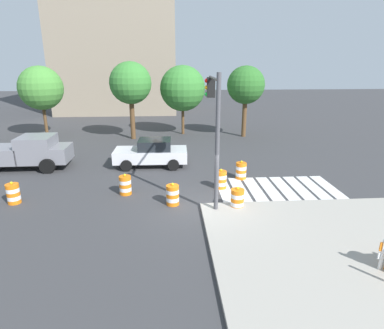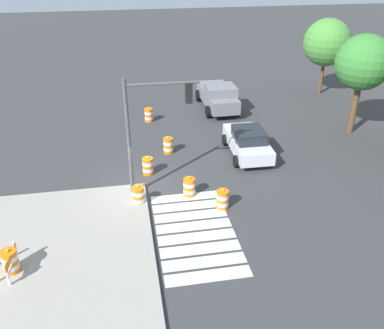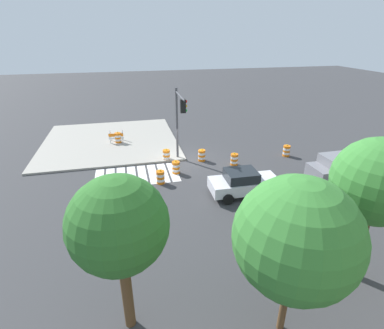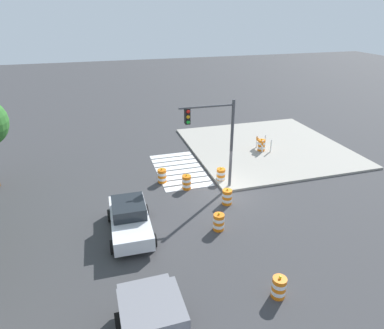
{
  "view_description": "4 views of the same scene",
  "coord_description": "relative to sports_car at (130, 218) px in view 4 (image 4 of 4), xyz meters",
  "views": [
    {
      "loc": [
        -1.24,
        -12.85,
        6.03
      ],
      "look_at": [
        -0.21,
        2.13,
        1.24
      ],
      "focal_mm": 30.34,
      "sensor_mm": 36.0,
      "label": 1
    },
    {
      "loc": [
        17.29,
        -0.71,
        10.62
      ],
      "look_at": [
        0.39,
        2.31,
        1.19
      ],
      "focal_mm": 38.09,
      "sensor_mm": 36.0,
      "label": 2
    },
    {
      "loc": [
        4.42,
        20.88,
        9.36
      ],
      "look_at": [
        0.13,
        2.5,
        0.78
      ],
      "focal_mm": 27.34,
      "sensor_mm": 36.0,
      "label": 3
    },
    {
      "loc": [
        -16.81,
        6.96,
        10.36
      ],
      "look_at": [
        0.93,
        1.76,
        1.76
      ],
      "focal_mm": 31.7,
      "sensor_mm": 36.0,
      "label": 4
    }
  ],
  "objects": [
    {
      "name": "traffic_barrel_on_sidewalk",
      "position": [
        7.61,
        -11.11,
        -0.21
      ],
      "size": [
        0.56,
        0.56,
        1.02
      ],
      "color": "orange",
      "rests_on": "sidewalk_corner"
    },
    {
      "name": "traffic_barrel_median_far",
      "position": [
        3.9,
        -6.33,
        -0.36
      ],
      "size": [
        0.56,
        0.56,
        1.02
      ],
      "color": "orange",
      "rests_on": "ground"
    },
    {
      "name": "construction_barricade",
      "position": [
        7.76,
        -11.18,
        -0.09
      ],
      "size": [
        1.3,
        0.85,
        1.0
      ],
      "color": "silver",
      "rests_on": "sidewalk_corner"
    },
    {
      "name": "traffic_barrel_far_curb",
      "position": [
        3.57,
        -3.93,
        -0.36
      ],
      "size": [
        0.56,
        0.56,
        1.02
      ],
      "color": "orange",
      "rests_on": "ground"
    },
    {
      "name": "crosswalk_stripes",
      "position": [
        6.36,
        -4.16,
        -0.8
      ],
      "size": [
        5.85,
        3.2,
        0.02
      ],
      "color": "silver",
      "rests_on": "ground"
    },
    {
      "name": "sidewalk_corner",
      "position": [
        8.36,
        -11.96,
        -0.74
      ],
      "size": [
        12.0,
        12.0,
        0.15
      ],
      "primitive_type": "cube",
      "color": "#9E998E",
      "rests_on": "ground"
    },
    {
      "name": "traffic_barrel_near_corner",
      "position": [
        -1.05,
        -4.34,
        -0.36
      ],
      "size": [
        0.56,
        0.56,
        1.02
      ],
      "color": "orange",
      "rests_on": "ground"
    },
    {
      "name": "traffic_barrel_lane_center",
      "position": [
        1.17,
        -5.68,
        -0.36
      ],
      "size": [
        0.56,
        0.56,
        1.02
      ],
      "color": "orange",
      "rests_on": "ground"
    },
    {
      "name": "sports_car",
      "position": [
        0.0,
        0.0,
        0.0
      ],
      "size": [
        4.34,
        2.21,
        1.63
      ],
      "color": "silver",
      "rests_on": "ground"
    },
    {
      "name": "traffic_barrel_crosswalk_end",
      "position": [
        -5.86,
        -5.04,
        -0.36
      ],
      "size": [
        0.56,
        0.56,
        1.02
      ],
      "color": "orange",
      "rests_on": "ground"
    },
    {
      "name": "traffic_light_pole",
      "position": [
        2.97,
        -5.42,
        3.1
      ],
      "size": [
        0.47,
        3.29,
        5.5
      ],
      "color": "#4C4C51",
      "rests_on": "sidewalk_corner"
    },
    {
      "name": "ground_plane",
      "position": [
        2.36,
        -5.96,
        -0.81
      ],
      "size": [
        120.0,
        120.0,
        0.0
      ],
      "primitive_type": "plane",
      "color": "#38383A"
    },
    {
      "name": "traffic_barrel_median_near",
      "position": [
        4.86,
        -2.64,
        -0.36
      ],
      "size": [
        0.56,
        0.56,
        1.02
      ],
      "color": "orange",
      "rests_on": "ground"
    }
  ]
}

